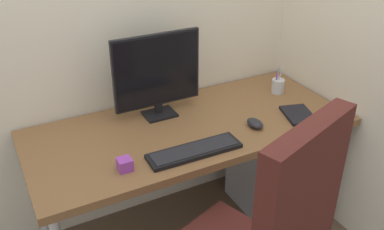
% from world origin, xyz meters
% --- Properties ---
extents(desk, '(1.65, 0.72, 0.73)m').
position_xyz_m(desk, '(0.00, 0.00, 0.68)').
color(desk, brown).
rests_on(desk, ground_plane).
extents(filing_cabinet, '(0.37, 0.55, 0.64)m').
position_xyz_m(filing_cabinet, '(0.56, -0.04, 0.32)').
color(filing_cabinet, '#9EA0A5').
rests_on(filing_cabinet, ground_plane).
extents(monitor, '(0.47, 0.13, 0.44)m').
position_xyz_m(monitor, '(-0.10, 0.18, 0.97)').
color(monitor, black).
rests_on(monitor, desk).
extents(keyboard, '(0.45, 0.13, 0.02)m').
position_xyz_m(keyboard, '(-0.10, -0.23, 0.74)').
color(keyboard, black).
rests_on(keyboard, desk).
extents(mouse, '(0.07, 0.11, 0.04)m').
position_xyz_m(mouse, '(0.28, -0.17, 0.75)').
color(mouse, black).
rests_on(mouse, desk).
extents(pen_holder, '(0.07, 0.07, 0.17)m').
position_xyz_m(pen_holder, '(0.63, 0.10, 0.78)').
color(pen_holder, silver).
rests_on(pen_holder, desk).
extents(notebook, '(0.19, 0.23, 0.02)m').
position_xyz_m(notebook, '(0.55, -0.18, 0.74)').
color(notebook, black).
rests_on(notebook, desk).
extents(desk_clamp_accessory, '(0.06, 0.06, 0.05)m').
position_xyz_m(desk_clamp_accessory, '(-0.43, -0.21, 0.76)').
color(desk_clamp_accessory, purple).
rests_on(desk_clamp_accessory, desk).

